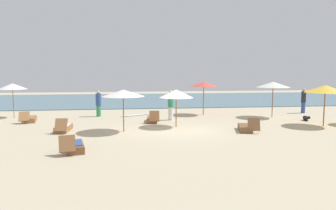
{
  "coord_description": "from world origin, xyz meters",
  "views": [
    {
      "loc": [
        -2.65,
        -15.41,
        3.01
      ],
      "look_at": [
        -0.48,
        1.79,
        1.1
      ],
      "focal_mm": 33.02,
      "sensor_mm": 36.0,
      "label": 1
    }
  ],
  "objects_px": {
    "lounger_5": "(246,128)",
    "surfboard": "(135,115)",
    "person_2": "(171,105)",
    "dog": "(306,118)",
    "lounger_3": "(30,119)",
    "person_0": "(98,103)",
    "lounger_1": "(152,119)",
    "umbrella_3": "(12,86)",
    "umbrella_2": "(123,93)",
    "umbrella_1": "(273,85)",
    "umbrella_4": "(176,94)",
    "lounger_2": "(63,128)",
    "person_1": "(303,101)",
    "umbrella_0": "(204,84)",
    "lounger_0": "(74,146)",
    "umbrella_5": "(325,89)"
  },
  "relations": [
    {
      "from": "lounger_5",
      "to": "surfboard",
      "type": "distance_m",
      "value": 8.28
    },
    {
      "from": "person_2",
      "to": "dog",
      "type": "distance_m",
      "value": 8.28
    },
    {
      "from": "lounger_3",
      "to": "person_0",
      "type": "height_order",
      "value": "person_0"
    },
    {
      "from": "lounger_1",
      "to": "person_2",
      "type": "bearing_deg",
      "value": 27.9
    },
    {
      "from": "umbrella_3",
      "to": "lounger_1",
      "type": "xyz_separation_m",
      "value": [
        8.76,
        -2.79,
        -1.87
      ]
    },
    {
      "from": "umbrella_2",
      "to": "surfboard",
      "type": "xyz_separation_m",
      "value": [
        0.68,
        5.59,
        -1.89
      ]
    },
    {
      "from": "umbrella_1",
      "to": "umbrella_2",
      "type": "xyz_separation_m",
      "value": [
        -9.56,
        -3.63,
        -0.21
      ]
    },
    {
      "from": "lounger_1",
      "to": "person_2",
      "type": "height_order",
      "value": "person_2"
    },
    {
      "from": "surfboard",
      "to": "umbrella_2",
      "type": "bearing_deg",
      "value": -96.96
    },
    {
      "from": "umbrella_4",
      "to": "lounger_3",
      "type": "relative_size",
      "value": 1.14
    },
    {
      "from": "lounger_2",
      "to": "surfboard",
      "type": "height_order",
      "value": "lounger_2"
    },
    {
      "from": "lounger_5",
      "to": "lounger_1",
      "type": "bearing_deg",
      "value": 142.9
    },
    {
      "from": "lounger_3",
      "to": "person_0",
      "type": "bearing_deg",
      "value": 23.83
    },
    {
      "from": "lounger_2",
      "to": "lounger_5",
      "type": "relative_size",
      "value": 0.97
    },
    {
      "from": "umbrella_3",
      "to": "person_1",
      "type": "xyz_separation_m",
      "value": [
        19.85,
        -0.2,
        -1.13
      ]
    },
    {
      "from": "umbrella_0",
      "to": "lounger_2",
      "type": "height_order",
      "value": "umbrella_0"
    },
    {
      "from": "umbrella_1",
      "to": "person_2",
      "type": "relative_size",
      "value": 1.26
    },
    {
      "from": "umbrella_2",
      "to": "lounger_0",
      "type": "xyz_separation_m",
      "value": [
        -1.8,
        -3.59,
        -1.75
      ]
    },
    {
      "from": "lounger_1",
      "to": "umbrella_0",
      "type": "bearing_deg",
      "value": 35.67
    },
    {
      "from": "person_0",
      "to": "lounger_3",
      "type": "bearing_deg",
      "value": -156.17
    },
    {
      "from": "umbrella_3",
      "to": "surfboard",
      "type": "relative_size",
      "value": 0.97
    },
    {
      "from": "umbrella_5",
      "to": "lounger_5",
      "type": "xyz_separation_m",
      "value": [
        -4.8,
        -0.89,
        -1.87
      ]
    },
    {
      "from": "umbrella_0",
      "to": "lounger_0",
      "type": "xyz_separation_m",
      "value": [
        -7.18,
        -8.99,
        -1.93
      ]
    },
    {
      "from": "lounger_0",
      "to": "person_0",
      "type": "relative_size",
      "value": 1.01
    },
    {
      "from": "person_2",
      "to": "umbrella_5",
      "type": "bearing_deg",
      "value": -21.12
    },
    {
      "from": "dog",
      "to": "lounger_5",
      "type": "bearing_deg",
      "value": -151.02
    },
    {
      "from": "lounger_2",
      "to": "lounger_0",
      "type": "bearing_deg",
      "value": -73.24
    },
    {
      "from": "lounger_2",
      "to": "person_2",
      "type": "relative_size",
      "value": 0.9
    },
    {
      "from": "person_1",
      "to": "surfboard",
      "type": "distance_m",
      "value": 12.08
    },
    {
      "from": "lounger_5",
      "to": "lounger_3",
      "type": "bearing_deg",
      "value": 159.51
    },
    {
      "from": "umbrella_5",
      "to": "surfboard",
      "type": "distance_m",
      "value": 11.72
    },
    {
      "from": "lounger_1",
      "to": "lounger_3",
      "type": "height_order",
      "value": "lounger_1"
    },
    {
      "from": "umbrella_5",
      "to": "lounger_0",
      "type": "xyz_separation_m",
      "value": [
        -12.7,
        -3.81,
        -1.87
      ]
    },
    {
      "from": "umbrella_1",
      "to": "person_0",
      "type": "xyz_separation_m",
      "value": [
        -11.3,
        1.78,
        -1.27
      ]
    },
    {
      "from": "umbrella_3",
      "to": "lounger_3",
      "type": "distance_m",
      "value": 3.0
    },
    {
      "from": "umbrella_5",
      "to": "lounger_2",
      "type": "bearing_deg",
      "value": 179.15
    },
    {
      "from": "lounger_2",
      "to": "surfboard",
      "type": "xyz_separation_m",
      "value": [
        3.69,
        5.16,
        -0.14
      ]
    },
    {
      "from": "umbrella_4",
      "to": "person_0",
      "type": "relative_size",
      "value": 1.17
    },
    {
      "from": "lounger_1",
      "to": "person_0",
      "type": "height_order",
      "value": "person_0"
    },
    {
      "from": "lounger_5",
      "to": "person_0",
      "type": "height_order",
      "value": "person_0"
    },
    {
      "from": "umbrella_1",
      "to": "umbrella_4",
      "type": "relative_size",
      "value": 1.15
    },
    {
      "from": "dog",
      "to": "lounger_1",
      "type": "bearing_deg",
      "value": 175.85
    },
    {
      "from": "umbrella_1",
      "to": "umbrella_5",
      "type": "xyz_separation_m",
      "value": [
        1.34,
        -3.41,
        -0.09
      ]
    },
    {
      "from": "lounger_0",
      "to": "umbrella_3",
      "type": "bearing_deg",
      "value": 120.38
    },
    {
      "from": "lounger_5",
      "to": "person_0",
      "type": "distance_m",
      "value": 9.95
    },
    {
      "from": "umbrella_4",
      "to": "lounger_0",
      "type": "height_order",
      "value": "umbrella_4"
    },
    {
      "from": "person_2",
      "to": "dog",
      "type": "height_order",
      "value": "person_2"
    },
    {
      "from": "umbrella_4",
      "to": "lounger_0",
      "type": "relative_size",
      "value": 1.15
    },
    {
      "from": "lounger_1",
      "to": "lounger_2",
      "type": "bearing_deg",
      "value": -153.85
    },
    {
      "from": "lounger_2",
      "to": "lounger_5",
      "type": "xyz_separation_m",
      "value": [
        9.11,
        -1.09,
        -0.01
      ]
    }
  ]
}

